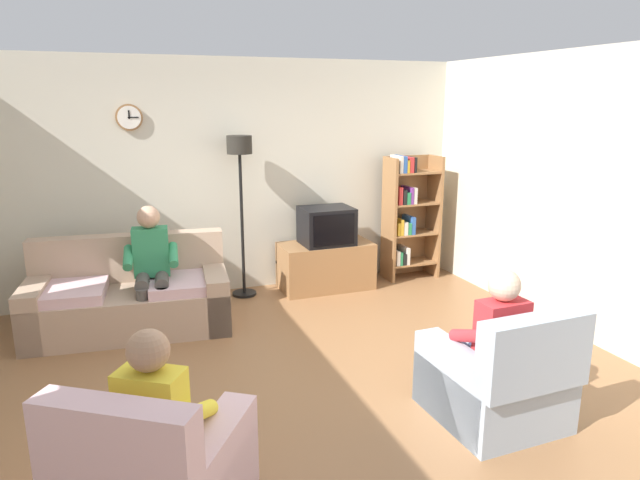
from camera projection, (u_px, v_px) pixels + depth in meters
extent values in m
plane|color=#8C603D|center=(306.00, 388.00, 4.50)|extent=(12.00, 12.00, 0.00)
cube|color=beige|center=(232.00, 177.00, 6.59)|extent=(6.20, 0.12, 2.70)
cylinder|color=olive|center=(129.00, 117.00, 5.98)|extent=(0.28, 0.03, 0.28)
cylinder|color=white|center=(129.00, 117.00, 5.97)|extent=(0.24, 0.01, 0.24)
cube|color=black|center=(129.00, 115.00, 5.95)|extent=(0.02, 0.01, 0.09)
cube|color=black|center=(133.00, 117.00, 5.97)|extent=(0.11, 0.01, 0.01)
cube|color=beige|center=(602.00, 199.00, 5.14)|extent=(0.12, 5.80, 2.70)
cube|color=tan|center=(130.00, 311.00, 5.56)|extent=(1.97, 1.03, 0.42)
cube|color=tan|center=(129.00, 257.00, 5.79)|extent=(1.91, 0.39, 0.48)
cube|color=tan|center=(216.00, 297.00, 5.75)|extent=(0.30, 0.86, 0.56)
cube|color=tan|center=(37.00, 312.00, 5.34)|extent=(0.30, 0.86, 0.56)
cube|color=beige|center=(181.00, 283.00, 5.58)|extent=(0.66, 0.74, 0.10)
cube|color=beige|center=(72.00, 292.00, 5.33)|extent=(0.66, 0.74, 0.10)
cube|color=olive|center=(326.00, 266.00, 6.82)|extent=(1.10, 0.56, 0.56)
cube|color=black|center=(318.00, 258.00, 7.05)|extent=(1.10, 0.04, 0.03)
cube|color=black|center=(326.00, 226.00, 6.68)|extent=(0.60, 0.48, 0.44)
cube|color=black|center=(334.00, 230.00, 6.46)|extent=(0.50, 0.01, 0.36)
cube|color=olive|center=(389.00, 220.00, 7.04)|extent=(0.04, 0.36, 1.55)
cube|color=olive|center=(433.00, 216.00, 7.26)|extent=(0.04, 0.36, 1.55)
cube|color=olive|center=(405.00, 216.00, 7.30)|extent=(0.64, 0.02, 1.55)
cube|color=olive|center=(410.00, 262.00, 7.29)|extent=(0.60, 0.34, 0.02)
cube|color=silver|center=(394.00, 256.00, 7.16)|extent=(0.04, 0.28, 0.19)
cube|color=#267F4C|center=(397.00, 257.00, 7.18)|extent=(0.03, 0.28, 0.17)
cube|color=black|center=(400.00, 257.00, 7.20)|extent=(0.05, 0.28, 0.14)
cube|color=silver|center=(403.00, 254.00, 7.21)|extent=(0.04, 0.28, 0.22)
cube|color=olive|center=(411.00, 233.00, 7.19)|extent=(0.60, 0.34, 0.02)
cube|color=gold|center=(394.00, 228.00, 7.07)|extent=(0.03, 0.28, 0.16)
cube|color=gold|center=(397.00, 226.00, 7.08)|extent=(0.04, 0.28, 0.20)
cube|color=silver|center=(401.00, 227.00, 7.10)|extent=(0.05, 0.28, 0.16)
cube|color=#267F4C|center=(405.00, 227.00, 7.12)|extent=(0.05, 0.28, 0.15)
cube|color=#2D59A5|center=(409.00, 224.00, 7.13)|extent=(0.05, 0.28, 0.22)
cube|color=olive|center=(412.00, 203.00, 7.10)|extent=(0.60, 0.34, 0.02)
cube|color=red|center=(396.00, 195.00, 6.97)|extent=(0.05, 0.28, 0.22)
cube|color=black|center=(400.00, 196.00, 7.00)|extent=(0.05, 0.28, 0.18)
cube|color=#267F4C|center=(404.00, 197.00, 7.02)|extent=(0.05, 0.28, 0.15)
cube|color=#72338C|center=(407.00, 195.00, 7.03)|extent=(0.03, 0.28, 0.20)
cube|color=silver|center=(410.00, 195.00, 7.04)|extent=(0.04, 0.28, 0.20)
cube|color=olive|center=(413.00, 172.00, 7.01)|extent=(0.60, 0.34, 0.02)
cube|color=silver|center=(397.00, 164.00, 6.88)|extent=(0.04, 0.28, 0.21)
cube|color=#2D59A5|center=(400.00, 164.00, 6.89)|extent=(0.05, 0.28, 0.20)
cube|color=gold|center=(403.00, 166.00, 6.92)|extent=(0.03, 0.28, 0.15)
cube|color=red|center=(407.00, 164.00, 6.93)|extent=(0.05, 0.28, 0.19)
cube|color=black|center=(410.00, 164.00, 6.94)|extent=(0.03, 0.28, 0.19)
cylinder|color=black|center=(244.00, 293.00, 6.64)|extent=(0.28, 0.28, 0.03)
cylinder|color=black|center=(242.00, 224.00, 6.44)|extent=(0.04, 0.04, 1.70)
cylinder|color=black|center=(239.00, 145.00, 6.22)|extent=(0.28, 0.28, 0.20)
cube|color=beige|center=(117.00, 452.00, 2.61)|extent=(0.77, 0.59, 0.50)
cube|color=beige|center=(115.00, 462.00, 3.13)|extent=(0.61, 0.78, 0.56)
cube|color=beige|center=(215.00, 478.00, 3.00)|extent=(0.61, 0.78, 0.56)
cube|color=#9EADBC|center=(492.00, 391.00, 4.06)|extent=(0.83, 0.86, 0.40)
cube|color=#9EADBC|center=(534.00, 354.00, 3.62)|extent=(0.81, 0.20, 0.50)
cube|color=#9EADBC|center=(456.00, 387.00, 3.95)|extent=(0.22, 0.81, 0.56)
cube|color=#9EADBC|center=(524.00, 372.00, 4.16)|extent=(0.22, 0.81, 0.56)
cube|color=#338C59|center=(151.00, 252.00, 5.55)|extent=(0.36, 0.23, 0.48)
sphere|color=tan|center=(148.00, 217.00, 5.46)|extent=(0.22, 0.22, 0.22)
cylinder|color=#4C4742|center=(162.00, 280.00, 5.45)|extent=(0.17, 0.39, 0.13)
cylinder|color=#4C4742|center=(143.00, 281.00, 5.41)|extent=(0.17, 0.39, 0.13)
cylinder|color=#4C4742|center=(164.00, 314.00, 5.34)|extent=(0.12, 0.12, 0.52)
cylinder|color=#4C4742|center=(144.00, 316.00, 5.30)|extent=(0.12, 0.12, 0.52)
cylinder|color=#338C59|center=(173.00, 255.00, 5.51)|extent=(0.12, 0.34, 0.20)
cylinder|color=#338C59|center=(128.00, 258.00, 5.41)|extent=(0.12, 0.34, 0.20)
cube|color=yellow|center=(152.00, 414.00, 2.91)|extent=(0.39, 0.36, 0.48)
sphere|color=#A37A5B|center=(148.00, 350.00, 2.83)|extent=(0.22, 0.22, 0.22)
cylinder|color=#2D334C|center=(158.00, 432.00, 3.16)|extent=(0.32, 0.39, 0.13)
cylinder|color=#2D334C|center=(188.00, 437.00, 3.12)|extent=(0.32, 0.39, 0.13)
cylinder|color=#2D334C|center=(176.00, 447.00, 3.40)|extent=(0.15, 0.15, 0.40)
cylinder|color=#2D334C|center=(204.00, 451.00, 3.36)|extent=(0.15, 0.15, 0.40)
cylinder|color=yellow|center=(127.00, 403.00, 3.05)|extent=(0.26, 0.33, 0.20)
cylinder|color=yellow|center=(198.00, 412.00, 2.96)|extent=(0.26, 0.33, 0.20)
cube|color=red|center=(501.00, 334.00, 3.90)|extent=(0.35, 0.21, 0.48)
sphere|color=beige|center=(504.00, 285.00, 3.82)|extent=(0.22, 0.22, 0.22)
cylinder|color=#2D334C|center=(471.00, 357.00, 4.10)|extent=(0.14, 0.38, 0.13)
cylinder|color=#2D334C|center=(492.00, 353.00, 4.16)|extent=(0.14, 0.38, 0.13)
cylinder|color=#2D334C|center=(454.00, 373.00, 4.32)|extent=(0.11, 0.11, 0.40)
cylinder|color=#2D334C|center=(474.00, 369.00, 4.39)|extent=(0.11, 0.11, 0.40)
cylinder|color=red|center=(467.00, 336.00, 3.92)|extent=(0.10, 0.33, 0.20)
cylinder|color=red|center=(515.00, 327.00, 4.07)|extent=(0.10, 0.33, 0.20)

